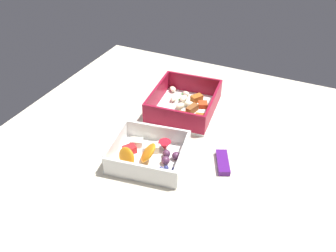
{
  "coord_description": "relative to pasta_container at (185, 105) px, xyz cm",
  "views": [
    {
      "loc": [
        55.51,
        24.6,
        51.31
      ],
      "look_at": [
        -1.18,
        -1.56,
        4.0
      ],
      "focal_mm": 35.55,
      "sensor_mm": 36.0,
      "label": 1
    }
  ],
  "objects": [
    {
      "name": "table_surface",
      "position": [
        11.51,
        1.55,
        -2.76
      ],
      "size": [
        80.0,
        80.0,
        2.0
      ],
      "primitive_type": "cube",
      "color": "beige",
      "rests_on": "ground"
    },
    {
      "name": "pasta_container",
      "position": [
        0.0,
        0.0,
        0.0
      ],
      "size": [
        19.55,
        17.21,
        5.74
      ],
      "rotation": [
        0.0,
        0.0,
        0.09
      ],
      "color": "white",
      "rests_on": "table_surface"
    },
    {
      "name": "fruit_bowl",
      "position": [
        20.69,
        0.11,
        -0.07
      ],
      "size": [
        15.75,
        17.38,
        5.22
      ],
      "rotation": [
        0.0,
        0.0,
        0.16
      ],
      "color": "white",
      "rests_on": "table_surface"
    },
    {
      "name": "candy_bar",
      "position": [
        15.39,
        15.13,
        -1.16
      ],
      "size": [
        7.38,
        4.98,
        1.2
      ],
      "primitive_type": "cube",
      "rotation": [
        0.0,
        0.0,
        0.41
      ],
      "color": "#51197A",
      "rests_on": "table_surface"
    }
  ]
}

